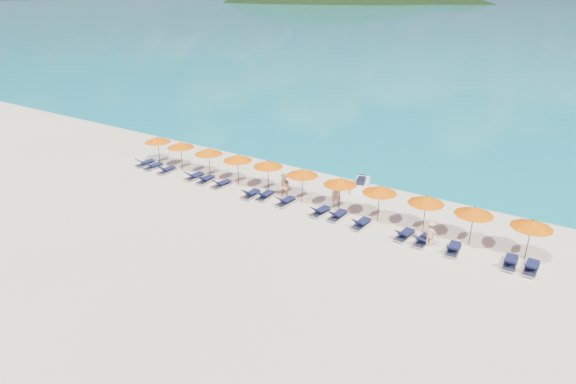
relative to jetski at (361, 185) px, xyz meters
The scene contains 35 objects.
ground 8.91m from the jetski, 105.88° to the right, with size 1400.00×1400.00×0.00m, color beige.
headland_main 612.67m from the jetski, 119.64° to the left, with size 374.00×242.00×126.50m.
headland_small 573.21m from the jetski, 105.45° to the left, with size 162.00×126.00×85.50m.
jetski is the anchor object (origin of this frame).
beachgoer_a 3.49m from the jetski, 91.98° to the right, with size 0.65×0.43×1.78m, color tan.
beachgoer_b 5.69m from the jetski, 127.39° to the right, with size 0.90×0.52×1.86m, color tan.
beachgoer_c 8.43m from the jetski, 38.42° to the right, with size 1.00×0.47×1.55m, color tan.
umbrella_0 16.52m from the jetski, 166.12° to the right, with size 2.10×2.10×2.28m.
umbrella_1 14.08m from the jetski, 163.58° to the right, with size 2.10×2.10×2.28m.
umbrella_2 11.36m from the jetski, 159.34° to the right, with size 2.10×2.10×2.28m.
umbrella_3 8.89m from the jetski, 153.11° to the right, with size 2.10×2.10×2.28m.
umbrella_4 6.69m from the jetski, 144.18° to the right, with size 2.10×2.10×2.28m.
umbrella_5 4.89m from the jetski, 121.48° to the right, with size 2.10×2.10×2.28m.
umbrella_6 4.36m from the jetski, 84.32° to the right, with size 2.10×2.10×2.28m.
umbrella_7 5.16m from the jetski, 52.52° to the right, with size 2.10×2.10×2.28m.
umbrella_8 7.12m from the jetski, 33.62° to the right, with size 2.10×2.10×2.28m.
umbrella_9 9.40m from the jetski, 24.76° to the right, with size 2.10×2.10×2.28m.
umbrella_10 11.98m from the jetski, 18.85° to the right, with size 2.10×2.10×2.28m.
lounger_0 17.28m from the jetski, 163.42° to the right, with size 0.75×1.74×0.66m.
lounger_1 16.27m from the jetski, 161.74° to the right, with size 0.74×1.74×0.66m.
lounger_2 14.83m from the jetski, 159.71° to the right, with size 0.75×1.74×0.66m.
lounger_3 12.24m from the jetski, 156.24° to the right, with size 0.68×1.72×0.66m.
lounger_4 11.21m from the jetski, 153.59° to the right, with size 0.76×1.75×0.66m.
lounger_5 9.87m from the jetski, 149.55° to the right, with size 0.75×1.74×0.66m.
lounger_6 7.74m from the jetski, 136.77° to the right, with size 0.71×1.73×0.66m.
lounger_7 6.86m from the jetski, 133.14° to the right, with size 0.78×1.75×0.66m.
lounger_8 5.86m from the jetski, 120.60° to the right, with size 0.70×1.73×0.66m.
lounger_9 5.13m from the jetski, 93.71° to the right, with size 0.78×1.75×0.66m.
lounger_10 5.09m from the jetski, 80.51° to the right, with size 0.64×1.71×0.66m.
lounger_11 5.81m from the jetski, 64.26° to the right, with size 0.71×1.73×0.66m.
lounger_12 7.32m from the jetski, 45.02° to the right, with size 0.76×1.75×0.66m.
lounger_13 8.15m from the jetski, 39.92° to the right, with size 0.70×1.73×0.66m.
lounger_14 9.52m from the jetski, 33.63° to the right, with size 0.77×1.75×0.66m.
lounger_15 11.86m from the jetski, 25.29° to the right, with size 0.70×1.73×0.66m.
lounger_16 12.72m from the jetski, 23.25° to the right, with size 0.63×1.70×0.66m.
Camera 1 is at (15.47, -20.21, 12.84)m, focal length 30.00 mm.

